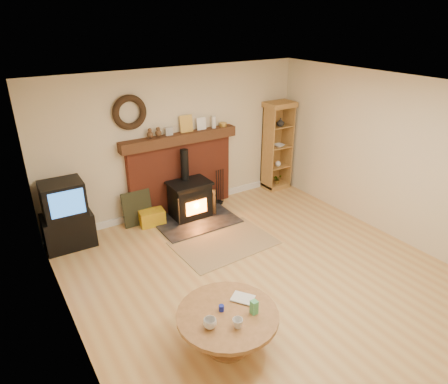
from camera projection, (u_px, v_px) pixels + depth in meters
ground at (270, 281)px, 5.56m from camera, size 5.50×5.50×0.00m
room_shell at (271, 164)px, 4.91m from camera, size 5.02×5.52×2.61m
chimney_breast at (181, 169)px, 7.28m from camera, size 2.20×0.22×1.78m
wood_stove at (191, 201)px, 7.15m from camera, size 1.40×1.00×1.25m
area_rug at (224, 243)px, 6.47m from camera, size 1.60×1.13×0.01m
tv_unit at (66, 216)px, 6.21m from camera, size 0.76×0.55×1.09m
curio_cabinet at (277, 146)px, 8.19m from camera, size 0.58×0.42×1.82m
firelog_box at (152, 218)px, 6.99m from camera, size 0.46×0.32×0.27m
leaning_painting at (137, 208)px, 6.94m from camera, size 0.52×0.14×0.61m
fire_tools at (219, 196)px, 7.76m from camera, size 0.19×0.16×0.70m
coffee_table at (228, 320)px, 4.32m from camera, size 1.11×1.11×0.63m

